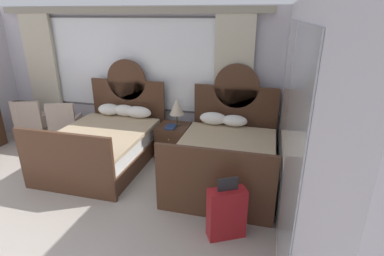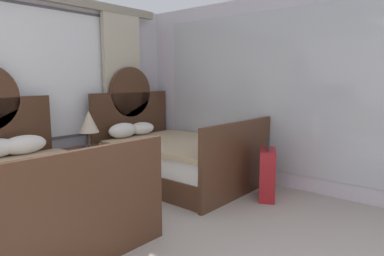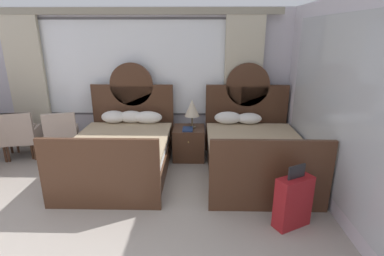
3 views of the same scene
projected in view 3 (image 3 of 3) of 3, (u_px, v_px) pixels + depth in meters
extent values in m
cube|color=silver|center=(136.00, 81.00, 5.80)|extent=(5.96, 0.07, 2.70)
cube|color=#575459|center=(135.00, 68.00, 5.68)|extent=(3.80, 0.02, 1.85)
cube|color=white|center=(135.00, 68.00, 5.68)|extent=(3.72, 0.02, 1.77)
cube|color=#C1B79E|center=(28.00, 84.00, 5.73)|extent=(0.71, 0.08, 2.60)
cube|color=#C1B79E|center=(243.00, 85.00, 5.64)|extent=(0.71, 0.08, 2.60)
cube|color=gray|center=(130.00, 11.00, 5.28)|extent=(5.48, 0.10, 0.12)
cube|color=silver|center=(355.00, 116.00, 3.35)|extent=(0.07, 4.95, 2.70)
cube|color=#B2B7BC|center=(339.00, 110.00, 3.64)|extent=(0.01, 3.46, 2.27)
cube|color=#472B1C|center=(122.00, 165.00, 4.94)|extent=(1.48, 2.06, 0.30)
cube|color=white|center=(121.00, 149.00, 4.85)|extent=(1.42, 1.96, 0.27)
cube|color=tan|center=(119.00, 141.00, 4.72)|extent=(1.52, 1.86, 0.06)
cube|color=#472B1C|center=(134.00, 118.00, 5.79)|extent=(1.56, 0.06, 1.32)
cylinder|color=#472B1C|center=(131.00, 84.00, 5.58)|extent=(0.82, 0.06, 0.82)
cube|color=#472B1C|center=(100.00, 175.00, 3.82)|extent=(1.56, 0.06, 1.00)
ellipsoid|color=white|center=(114.00, 117.00, 5.56)|extent=(0.46, 0.33, 0.23)
ellipsoid|color=white|center=(131.00, 117.00, 5.56)|extent=(0.48, 0.25, 0.23)
ellipsoid|color=white|center=(148.00, 117.00, 5.52)|extent=(0.54, 0.24, 0.23)
cube|color=#472B1C|center=(254.00, 166.00, 4.89)|extent=(1.48, 2.06, 0.30)
cube|color=white|center=(255.00, 150.00, 4.80)|extent=(1.42, 1.96, 0.27)
cube|color=tan|center=(256.00, 142.00, 4.68)|extent=(1.52, 1.86, 0.06)
cube|color=#472B1C|center=(246.00, 119.00, 5.74)|extent=(1.56, 0.06, 1.32)
cylinder|color=#472B1C|center=(248.00, 85.00, 5.54)|extent=(0.82, 0.06, 0.82)
cube|color=#472B1C|center=(270.00, 177.00, 3.78)|extent=(1.56, 0.06, 1.00)
ellipsoid|color=white|center=(228.00, 118.00, 5.49)|extent=(0.50, 0.26, 0.23)
ellipsoid|color=white|center=(249.00, 118.00, 5.49)|extent=(0.47, 0.29, 0.20)
cube|color=#472B1C|center=(189.00, 143.00, 5.50)|extent=(0.57, 0.57, 0.59)
sphere|color=tan|center=(188.00, 142.00, 5.18)|extent=(0.02, 0.02, 0.02)
cylinder|color=brown|center=(192.00, 127.00, 5.44)|extent=(0.14, 0.14, 0.02)
cylinder|color=brown|center=(192.00, 121.00, 5.41)|extent=(0.03, 0.03, 0.20)
cone|color=beige|center=(192.00, 108.00, 5.33)|extent=(0.27, 0.27, 0.30)
cube|color=navy|center=(188.00, 129.00, 5.30)|extent=(0.18, 0.26, 0.03)
cube|color=#B29E8E|center=(63.00, 139.00, 5.54)|extent=(0.69, 0.69, 0.10)
cube|color=#B29E8E|center=(60.00, 127.00, 5.23)|extent=(0.54, 0.25, 0.50)
cube|color=#B29E8E|center=(76.00, 131.00, 5.56)|extent=(0.21, 0.48, 0.16)
cube|color=#B29E8E|center=(48.00, 134.00, 5.43)|extent=(0.21, 0.48, 0.16)
cylinder|color=#472B1C|center=(78.00, 144.00, 5.86)|extent=(0.04, 0.04, 0.31)
cylinder|color=#472B1C|center=(53.00, 146.00, 5.74)|extent=(0.04, 0.04, 0.31)
cylinder|color=#472B1C|center=(76.00, 152.00, 5.46)|extent=(0.04, 0.04, 0.31)
cylinder|color=#472B1C|center=(50.00, 155.00, 5.34)|extent=(0.04, 0.04, 0.31)
cube|color=#B29E8E|center=(24.00, 138.00, 5.55)|extent=(0.64, 0.64, 0.10)
cube|color=#B29E8E|center=(16.00, 127.00, 5.24)|extent=(0.55, 0.19, 0.50)
cube|color=#B29E8E|center=(37.00, 131.00, 5.55)|extent=(0.16, 0.49, 0.16)
cube|color=#B29E8E|center=(9.00, 133.00, 5.47)|extent=(0.16, 0.49, 0.16)
cylinder|color=#472B1C|center=(42.00, 144.00, 5.86)|extent=(0.04, 0.04, 0.31)
cylinder|color=#472B1C|center=(17.00, 145.00, 5.78)|extent=(0.04, 0.04, 0.31)
cylinder|color=#472B1C|center=(35.00, 152.00, 5.45)|extent=(0.04, 0.04, 0.31)
cylinder|color=#472B1C|center=(8.00, 154.00, 5.37)|extent=(0.04, 0.04, 0.31)
cube|color=#B29E8E|center=(20.00, 138.00, 5.55)|extent=(0.69, 0.69, 0.10)
cube|color=#B29E8E|center=(14.00, 127.00, 5.25)|extent=(0.54, 0.25, 0.50)
cube|color=#B29E8E|center=(33.00, 131.00, 5.58)|extent=(0.22, 0.48, 0.16)
cube|color=#B29E8E|center=(4.00, 133.00, 5.44)|extent=(0.22, 0.48, 0.16)
cylinder|color=#472B1C|center=(36.00, 143.00, 5.88)|extent=(0.04, 0.04, 0.31)
cylinder|color=#472B1C|center=(11.00, 146.00, 5.75)|extent=(0.04, 0.04, 0.31)
cylinder|color=#472B1C|center=(32.00, 151.00, 5.48)|extent=(0.04, 0.04, 0.31)
cylinder|color=#472B1C|center=(5.00, 154.00, 5.35)|extent=(0.04, 0.04, 0.31)
cube|color=maroon|center=(293.00, 202.00, 3.54)|extent=(0.49, 0.38, 0.64)
cube|color=#232326|center=(297.00, 172.00, 3.41)|extent=(0.23, 0.13, 0.16)
cylinder|color=black|center=(279.00, 227.00, 3.55)|extent=(0.05, 0.04, 0.05)
cylinder|color=black|center=(301.00, 219.00, 3.71)|extent=(0.05, 0.04, 0.05)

